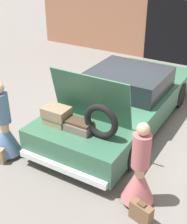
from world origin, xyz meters
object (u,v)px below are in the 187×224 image
Objects in this scene: person_right at (139,176)px; suitcase_beside_right_person at (141,213)px; car at (122,101)px; person_left at (5,131)px.

person_right reaches higher than suitcase_beside_right_person.
person_left is at bearing -120.33° from car.
car is 3.11m from suitcase_beside_right_person.
car is 2.67m from person_right.
suitcase_beside_right_person is at bearing -58.21° from car.
person_left reaches higher than person_right.
person_left is 3.07m from suitcase_beside_right_person.
person_right is at bearing 85.23° from person_left.
suitcase_beside_right_person is at bearing -159.54° from person_right.
person_left is 4.03× the size of suitcase_beside_right_person.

